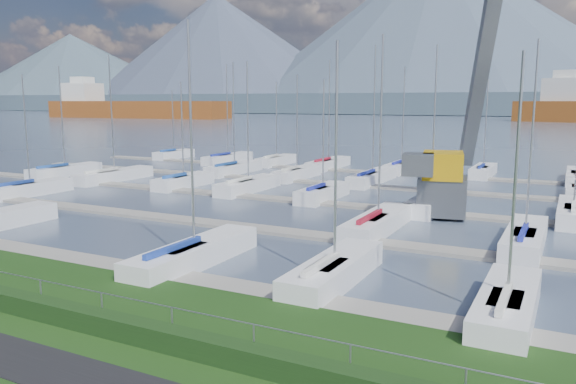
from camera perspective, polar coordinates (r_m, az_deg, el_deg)
The scene contains 10 objects.
path at distance 18.24m, azimuth -22.92°, elevation -16.24°, with size 160.00×2.00×0.04m, color black.
water at distance 273.77m, azimuth 24.50°, elevation 6.75°, with size 800.00×540.00×0.20m, color #475368.
hedge at distance 19.70m, azimuth -17.07°, elevation -12.88°, with size 80.00×0.70×0.70m, color #1A3413.
fence at distance 19.67m, azimuth -16.37°, elevation -10.24°, with size 0.04×0.04×80.00m, color gray.
foothill at distance 343.60m, azimuth 25.15°, elevation 8.12°, with size 900.00×80.00×12.00m, color #445563.
mountains at distance 419.83m, azimuth 26.97°, elevation 13.62°, with size 1190.00×360.00×115.00m.
docks at distance 42.16m, azimuth 8.69°, elevation -1.59°, with size 90.00×41.60×0.25m.
crane at distance 40.58m, azimuth 16.56°, elevation 5.61°, with size 6.72×13.18×22.35m.
cargo_ship_west at distance 275.91m, azimuth -15.80°, elevation 8.08°, with size 91.13×25.40×21.50m.
sailboat_fleet at distance 44.88m, azimuth 8.25°, elevation 6.44°, with size 75.90×50.18×13.76m.
Camera 1 is at (12.94, -13.35, 7.64)m, focal length 35.00 mm.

